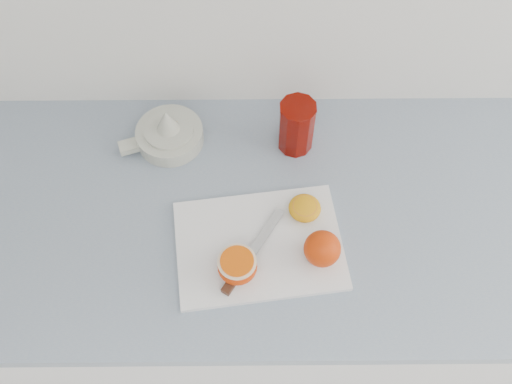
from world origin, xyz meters
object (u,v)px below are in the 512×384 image
cutting_board (259,245)px  red_tumbler (296,128)px  counter (265,287)px  half_orange (237,266)px  citrus_juicer (169,133)px

cutting_board → red_tumbler: size_ratio=2.54×
red_tumbler → counter: bearing=-111.0°
counter → half_orange: (-0.06, -0.15, 0.48)m
half_orange → red_tumbler: size_ratio=0.59×
counter → cutting_board: (-0.02, -0.09, 0.45)m
cutting_board → half_orange: 0.08m
counter → cutting_board: size_ratio=7.23×
counter → half_orange: half_orange is taller
citrus_juicer → red_tumbler: size_ratio=1.44×
cutting_board → red_tumbler: red_tumbler is taller
citrus_juicer → red_tumbler: bearing=-2.3°
counter → cutting_board: bearing=-101.9°
citrus_juicer → cutting_board: bearing=-53.3°
half_orange → cutting_board: bearing=53.5°
cutting_board → counter: bearing=78.1°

